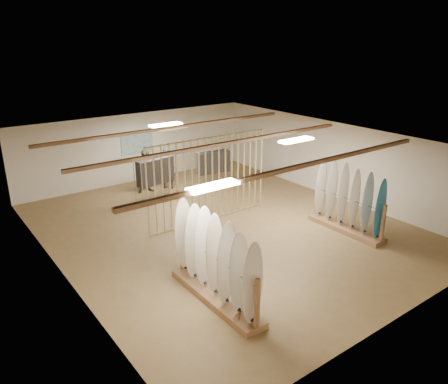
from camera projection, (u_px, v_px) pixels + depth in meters
floor at (224, 228)px, 13.82m from camera, size 12.00×12.00×0.00m
ceiling at (224, 141)px, 12.87m from camera, size 12.00×12.00×0.00m
wall_back at (137, 148)px, 17.89m from camera, size 12.00×0.00×12.00m
wall_front at (400, 264)px, 8.81m from camera, size 12.00×0.00×12.00m
wall_left at (58, 226)px, 10.55m from camera, size 0.00×12.00×12.00m
wall_right at (332, 160)px, 16.14m from camera, size 0.00×12.00×12.00m
ceiling_slats at (224, 144)px, 12.90m from camera, size 9.50×6.12×0.10m
light_panels at (224, 143)px, 12.89m from camera, size 1.20×0.35×0.06m
bamboo_partition at (209, 179)px, 13.95m from camera, size 4.45×0.05×2.78m
poster at (137, 143)px, 17.80m from camera, size 1.40×0.03×0.90m
rack_left at (215, 272)px, 9.81m from camera, size 0.62×3.05×2.12m
rack_right at (348, 209)px, 13.37m from camera, size 0.59×2.61×2.10m
clothing_rack_a at (155, 171)px, 15.85m from camera, size 1.54×0.64×1.67m
clothing_rack_b at (213, 162)px, 17.33m from camera, size 1.41×0.54×1.52m
shopper_a at (167, 165)px, 17.06m from camera, size 0.83×0.80×1.89m
shopper_b at (147, 168)px, 16.63m from camera, size 1.07×0.93×1.91m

